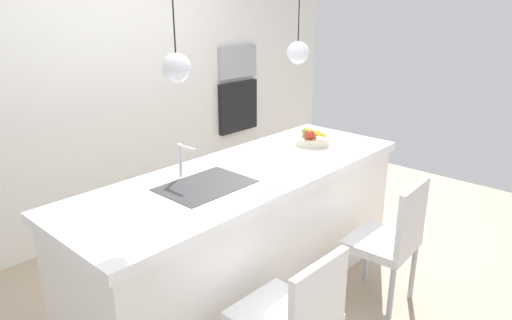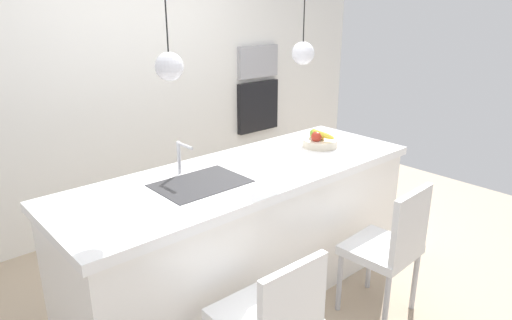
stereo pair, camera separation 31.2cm
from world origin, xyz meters
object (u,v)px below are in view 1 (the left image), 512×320
Objects in this scene: chair_middle at (391,238)px; chair_near at (293,317)px; fruit_bowl at (312,138)px; microwave at (237,62)px; oven at (238,107)px.

chair_near is at bearing -179.99° from chair_middle.
fruit_bowl is 0.51× the size of microwave.
microwave reaches higher than chair_middle.
chair_middle is (1.06, 0.00, 0.02)m from chair_near.
microwave reaches higher than fruit_bowl.
chair_middle is (-1.00, -2.42, -0.37)m from oven.
chair_middle is at bearing -107.31° from fruit_bowl.
chair_near is at bearing -130.47° from microwave.
oven is 2.64m from chair_middle.
fruit_bowl is 0.30× the size of chair_middle.
fruit_bowl is 0.49× the size of oven.
fruit_bowl is at bearing -115.32° from microwave.
microwave reaches higher than oven.
microwave is at bearing 49.53° from chair_near.
fruit_bowl reaches higher than chair_middle.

